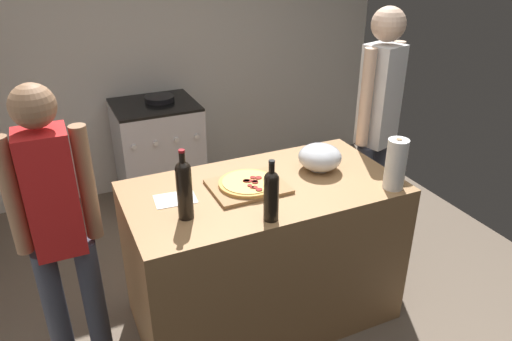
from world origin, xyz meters
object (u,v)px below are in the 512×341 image
object	(u,v)px
wine_bottle_dark	(184,187)
person_in_stripes	(58,226)
mixing_bowl	(320,157)
person_in_red	(377,123)
wine_bottle_amber	(271,193)
paper_towel_roll	(396,164)
pizza	(248,183)
stove	(159,154)

from	to	relation	value
wine_bottle_dark	person_in_stripes	world-z (taller)	person_in_stripes
mixing_bowl	person_in_red	size ratio (longest dim) A/B	0.14
mixing_bowl	wine_bottle_amber	xyz separation A→B (m)	(-0.49, -0.37, 0.06)
wine_bottle_amber	person_in_red	world-z (taller)	person_in_red
mixing_bowl	paper_towel_roll	xyz separation A→B (m)	(0.25, -0.35, 0.06)
pizza	wine_bottle_dark	size ratio (longest dim) A/B	0.89
mixing_bowl	person_in_stripes	distance (m)	1.43
mixing_bowl	person_in_stripes	bearing A→B (deg)	-178.12
paper_towel_roll	stove	distance (m)	2.17
wine_bottle_amber	person_in_stripes	world-z (taller)	person_in_stripes
mixing_bowl	paper_towel_roll	distance (m)	0.43
paper_towel_roll	stove	xyz separation A→B (m)	(-0.83, 1.92, -0.58)
pizza	person_in_stripes	world-z (taller)	person_in_stripes
pizza	person_in_red	size ratio (longest dim) A/B	0.18
paper_towel_roll	wine_bottle_amber	distance (m)	0.74
stove	person_in_red	distance (m)	1.85
paper_towel_roll	stove	bearing A→B (deg)	113.32
wine_bottle_amber	person_in_stripes	size ratio (longest dim) A/B	0.20
paper_towel_roll	person_in_red	size ratio (longest dim) A/B	0.16
wine_bottle_amber	paper_towel_roll	bearing A→B (deg)	1.16
pizza	wine_bottle_dark	xyz separation A→B (m)	(-0.39, -0.15, 0.13)
wine_bottle_amber	person_in_red	bearing A→B (deg)	29.40
mixing_bowl	paper_towel_roll	bearing A→B (deg)	-55.28
pizza	person_in_stripes	size ratio (longest dim) A/B	0.20
paper_towel_roll	wine_bottle_dark	xyz separation A→B (m)	(-1.10, 0.17, 0.02)
mixing_bowl	person_in_red	bearing A→B (deg)	21.98
person_in_stripes	wine_bottle_amber	bearing A→B (deg)	-19.02
pizza	wine_bottle_dark	distance (m)	0.44
person_in_red	pizza	bearing A→B (deg)	-165.53
wine_bottle_dark	paper_towel_roll	bearing A→B (deg)	-8.83
wine_bottle_dark	person_in_red	bearing A→B (deg)	16.13
mixing_bowl	stove	distance (m)	1.75
person_in_stripes	stove	bearing A→B (deg)	62.41
pizza	wine_bottle_amber	distance (m)	0.35
pizza	mixing_bowl	xyz separation A→B (m)	(0.47, 0.04, 0.05)
paper_towel_roll	wine_bottle_dark	size ratio (longest dim) A/B	0.79
stove	person_in_red	world-z (taller)	person_in_red
wine_bottle_amber	wine_bottle_dark	world-z (taller)	wine_bottle_dark
pizza	person_in_stripes	bearing A→B (deg)	-179.45
paper_towel_roll	person_in_stripes	xyz separation A→B (m)	(-1.67, 0.31, -0.12)
wine_bottle_dark	pizza	bearing A→B (deg)	20.40
wine_bottle_amber	person_in_red	xyz separation A→B (m)	(1.06, 0.60, -0.03)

